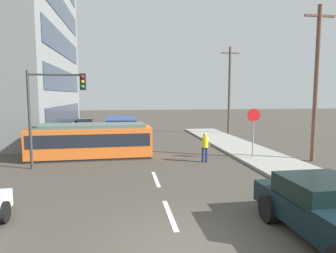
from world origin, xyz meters
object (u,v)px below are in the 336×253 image
at_px(city_bus, 121,126).
at_px(stop_sign, 254,123).
at_px(pickup_truck_parked, 334,213).
at_px(traffic_light_mast, 52,100).
at_px(parked_sedan_far, 85,129).
at_px(utility_pole_mid, 229,89).
at_px(parked_sedan_mid, 75,138).
at_px(pedestrian_crossing, 205,146).
at_px(utility_pole_near, 316,82).
at_px(streetcar_tram, 91,140).
at_px(parked_sedan_furthest, 86,123).

relative_size(city_bus, stop_sign, 1.90).
height_order(pickup_truck_parked, traffic_light_mast, traffic_light_mast).
bearing_deg(city_bus, stop_sign, -52.56).
relative_size(parked_sedan_far, utility_pole_mid, 0.51).
bearing_deg(utility_pole_mid, parked_sedan_mid, -158.88).
relative_size(pedestrian_crossing, traffic_light_mast, 0.33).
bearing_deg(utility_pole_near, parked_sedan_far, 138.16).
relative_size(streetcar_tram, utility_pole_near, 0.83).
relative_size(parked_sedan_far, utility_pole_near, 0.50).
distance_m(parked_sedan_far, utility_pole_mid, 14.36).
height_order(streetcar_tram, utility_pole_mid, utility_pole_mid).
xyz_separation_m(pickup_truck_parked, parked_sedan_furthest, (-9.47, 27.79, -0.17)).
relative_size(city_bus, pickup_truck_parked, 1.09).
relative_size(city_bus, parked_sedan_mid, 1.29).
relative_size(pickup_truck_parked, utility_pole_mid, 0.59).
xyz_separation_m(parked_sedan_far, parked_sedan_furthest, (-0.65, 6.33, -0.00)).
height_order(stop_sign, traffic_light_mast, traffic_light_mast).
height_order(city_bus, parked_sedan_furthest, city_bus).
distance_m(streetcar_tram, utility_pole_near, 13.46).
bearing_deg(pedestrian_crossing, stop_sign, 0.96).
bearing_deg(parked_sedan_furthest, utility_pole_near, -52.00).
height_order(streetcar_tram, city_bus, streetcar_tram).
height_order(streetcar_tram, traffic_light_mast, traffic_light_mast).
xyz_separation_m(pedestrian_crossing, utility_pole_near, (6.17, -0.70, 3.59)).
height_order(parked_sedan_mid, utility_pole_near, utility_pole_near).
bearing_deg(city_bus, traffic_light_mast, -108.14).
bearing_deg(parked_sedan_far, streetcar_tram, -80.43).
xyz_separation_m(streetcar_tram, parked_sedan_mid, (-1.60, 3.96, -0.43)).
relative_size(city_bus, parked_sedan_furthest, 1.22).
bearing_deg(parked_sedan_furthest, utility_pole_mid, -25.27).
height_order(city_bus, utility_pole_near, utility_pole_near).
xyz_separation_m(parked_sedan_furthest, utility_pole_mid, (14.50, -6.84, 3.77)).
xyz_separation_m(traffic_light_mast, utility_pole_near, (14.27, -0.57, 1.02)).
height_order(pickup_truck_parked, parked_sedan_furthest, pickup_truck_parked).
height_order(pedestrian_crossing, parked_sedan_furthest, pedestrian_crossing).
bearing_deg(pickup_truck_parked, parked_sedan_mid, 119.34).
distance_m(pickup_truck_parked, stop_sign, 9.75).
bearing_deg(pedestrian_crossing, parked_sedan_furthest, 115.45).
bearing_deg(parked_sedan_mid, city_bus, 48.74).
xyz_separation_m(streetcar_tram, utility_pole_mid, (12.20, 9.29, 3.33)).
distance_m(pedestrian_crossing, utility_pole_mid, 13.38).
bearing_deg(stop_sign, city_bus, 127.44).
relative_size(streetcar_tram, parked_sedan_mid, 1.69).
height_order(streetcar_tram, pickup_truck_parked, streetcar_tram).
distance_m(parked_sedan_far, stop_sign, 16.41).
relative_size(pedestrian_crossing, parked_sedan_furthest, 0.37).
height_order(streetcar_tram, pedestrian_crossing, streetcar_tram).
bearing_deg(streetcar_tram, parked_sedan_far, 99.57).
xyz_separation_m(parked_sedan_mid, stop_sign, (10.96, -6.22, 1.57)).
relative_size(pickup_truck_parked, parked_sedan_furthest, 1.12).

